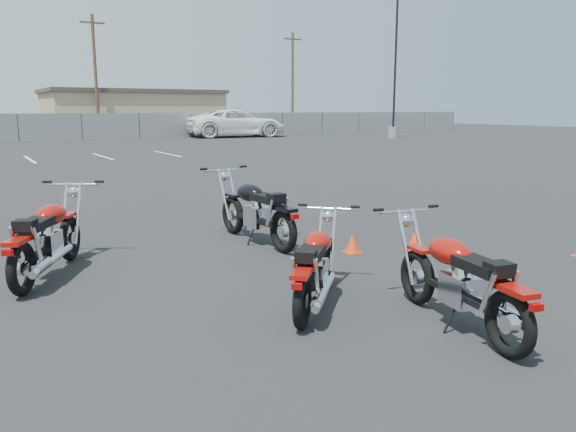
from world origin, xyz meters
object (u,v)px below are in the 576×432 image
motorcycle_third_red (315,267)px  white_van (236,115)px  motorcycle_front_red (48,238)px  motorcycle_second_black (257,211)px  motorcycle_rear_red (460,281)px

motorcycle_third_red → white_van: bearing=65.9°
motorcycle_front_red → motorcycle_second_black: size_ratio=0.93×
motorcycle_second_black → motorcycle_rear_red: size_ratio=1.09×
motorcycle_front_red → motorcycle_rear_red: (3.18, -3.87, -0.03)m
motorcycle_third_red → motorcycle_rear_red: size_ratio=0.79×
motorcycle_front_red → white_van: (17.62, 31.48, 1.12)m
motorcycle_second_black → motorcycle_front_red: bearing=-175.0°
motorcycle_rear_red → white_van: bearing=67.8°
white_van → motorcycle_third_red: bearing=161.9°
motorcycle_third_red → white_van: (15.30, 34.13, 1.18)m
motorcycle_second_black → white_van: bearing=65.1°
motorcycle_front_red → motorcycle_second_black: motorcycle_second_black is taller
motorcycle_front_red → motorcycle_rear_red: motorcycle_front_red is taller
motorcycle_second_black → motorcycle_rear_red: motorcycle_second_black is taller
motorcycle_rear_red → white_van: (14.43, 35.35, 1.15)m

